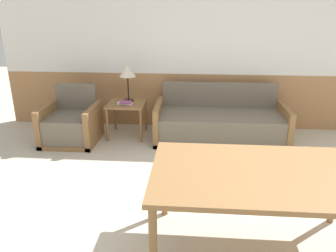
{
  "coord_description": "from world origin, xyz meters",
  "views": [
    {
      "loc": [
        -0.45,
        -2.7,
        1.93
      ],
      "look_at": [
        -0.75,
        1.1,
        0.54
      ],
      "focal_mm": 35.0,
      "sensor_mm": 36.0,
      "label": 1
    }
  ],
  "objects": [
    {
      "name": "dining_table",
      "position": [
        0.09,
        -0.42,
        0.68
      ],
      "size": [
        1.71,
        1.03,
        0.74
      ],
      "color": "olive",
      "rests_on": "ground_plane"
    },
    {
      "name": "armchair",
      "position": [
        -2.26,
        1.79,
        0.26
      ],
      "size": [
        0.78,
        0.76,
        0.82
      ],
      "rotation": [
        0.0,
        0.0,
        0.19
      ],
      "color": "olive",
      "rests_on": "ground_plane"
    },
    {
      "name": "side_table",
      "position": [
        -1.47,
        2.09,
        0.46
      ],
      "size": [
        0.57,
        0.57,
        0.54
      ],
      "color": "olive",
      "rests_on": "ground_plane"
    },
    {
      "name": "table_lamp",
      "position": [
        -1.45,
        2.19,
        1.0
      ],
      "size": [
        0.25,
        0.25,
        0.57
      ],
      "color": "black",
      "rests_on": "side_table"
    },
    {
      "name": "book_stack",
      "position": [
        -1.47,
        1.99,
        0.56
      ],
      "size": [
        0.23,
        0.15,
        0.05
      ],
      "color": "white",
      "rests_on": "side_table"
    },
    {
      "name": "wall_back",
      "position": [
        0.0,
        2.63,
        1.35
      ],
      "size": [
        7.2,
        0.06,
        2.7
      ],
      "color": "#AD7A4C",
      "rests_on": "ground_plane"
    },
    {
      "name": "ground_plane",
      "position": [
        0.0,
        0.0,
        0.0
      ],
      "size": [
        16.0,
        16.0,
        0.0
      ],
      "primitive_type": "plane",
      "color": "beige"
    },
    {
      "name": "couch",
      "position": [
        -0.03,
        2.03,
        0.25
      ],
      "size": [
        1.95,
        0.88,
        0.81
      ],
      "color": "olive",
      "rests_on": "ground_plane"
    }
  ]
}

